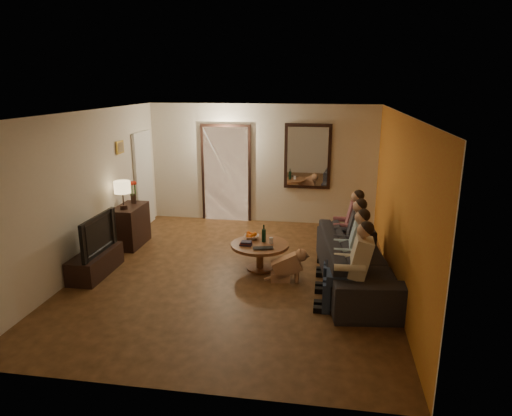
% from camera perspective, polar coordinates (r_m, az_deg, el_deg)
% --- Properties ---
extents(floor, '(5.00, 6.00, 0.01)m').
position_cam_1_polar(floor, '(7.59, -2.62, -8.17)').
color(floor, '#3A250F').
rests_on(floor, ground).
extents(ceiling, '(5.00, 6.00, 0.01)m').
position_cam_1_polar(ceiling, '(6.97, -2.89, 11.82)').
color(ceiling, white).
rests_on(ceiling, back_wall).
extents(back_wall, '(5.00, 0.02, 2.60)m').
position_cam_1_polar(back_wall, '(10.06, 0.72, 5.51)').
color(back_wall, beige).
rests_on(back_wall, floor).
extents(front_wall, '(5.00, 0.02, 2.60)m').
position_cam_1_polar(front_wall, '(4.42, -10.70, -8.03)').
color(front_wall, beige).
rests_on(front_wall, floor).
extents(left_wall, '(0.02, 6.00, 2.60)m').
position_cam_1_polar(left_wall, '(8.05, -20.47, 1.99)').
color(left_wall, beige).
rests_on(left_wall, floor).
extents(right_wall, '(0.02, 6.00, 2.60)m').
position_cam_1_polar(right_wall, '(7.11, 17.41, 0.56)').
color(right_wall, beige).
rests_on(right_wall, floor).
extents(orange_accent, '(0.01, 6.00, 2.60)m').
position_cam_1_polar(orange_accent, '(7.11, 17.33, 0.57)').
color(orange_accent, '#CD6223').
rests_on(orange_accent, right_wall).
extents(kitchen_doorway, '(1.00, 0.06, 2.10)m').
position_cam_1_polar(kitchen_doorway, '(10.23, -3.75, 4.22)').
color(kitchen_doorway, '#FFE0A5').
rests_on(kitchen_doorway, floor).
extents(door_trim, '(1.12, 0.04, 2.22)m').
position_cam_1_polar(door_trim, '(10.22, -3.76, 4.21)').
color(door_trim, black).
rests_on(door_trim, floor).
extents(fridge_glimpse, '(0.45, 0.03, 1.70)m').
position_cam_1_polar(fridge_glimpse, '(10.22, -2.36, 3.37)').
color(fridge_glimpse, silver).
rests_on(fridge_glimpse, floor).
extents(mirror_frame, '(1.00, 0.05, 1.40)m').
position_cam_1_polar(mirror_frame, '(9.90, 6.47, 6.42)').
color(mirror_frame, black).
rests_on(mirror_frame, back_wall).
extents(mirror_glass, '(0.86, 0.02, 1.26)m').
position_cam_1_polar(mirror_glass, '(9.87, 6.46, 6.39)').
color(mirror_glass, white).
rests_on(mirror_glass, back_wall).
extents(white_door, '(0.06, 0.85, 2.04)m').
position_cam_1_polar(white_door, '(10.10, -13.84, 3.49)').
color(white_door, white).
rests_on(white_door, floor).
extents(framed_art, '(0.03, 0.28, 0.24)m').
position_cam_1_polar(framed_art, '(9.07, -16.66, 7.29)').
color(framed_art, '#B28C33').
rests_on(framed_art, left_wall).
extents(art_canvas, '(0.01, 0.22, 0.18)m').
position_cam_1_polar(art_canvas, '(9.07, -16.57, 7.29)').
color(art_canvas, brown).
rests_on(art_canvas, left_wall).
extents(dresser, '(0.45, 0.87, 0.78)m').
position_cam_1_polar(dresser, '(9.05, -15.41, -2.15)').
color(dresser, black).
rests_on(dresser, floor).
extents(table_lamp, '(0.30, 0.30, 0.54)m').
position_cam_1_polar(table_lamp, '(8.69, -16.31, 1.56)').
color(table_lamp, beige).
rests_on(table_lamp, dresser).
extents(flower_vase, '(0.14, 0.14, 0.44)m').
position_cam_1_polar(flower_vase, '(9.09, -15.13, 1.92)').
color(flower_vase, red).
rests_on(flower_vase, dresser).
extents(tv_stand, '(0.45, 1.13, 0.38)m').
position_cam_1_polar(tv_stand, '(7.94, -19.43, -6.51)').
color(tv_stand, black).
rests_on(tv_stand, floor).
extents(tv, '(1.09, 0.14, 0.63)m').
position_cam_1_polar(tv, '(7.77, -19.75, -3.08)').
color(tv, black).
rests_on(tv, tv_stand).
extents(sofa, '(2.72, 1.32, 0.76)m').
position_cam_1_polar(sofa, '(7.22, 12.58, -6.54)').
color(sofa, black).
rests_on(sofa, floor).
extents(person_a, '(0.60, 0.40, 1.20)m').
position_cam_1_polar(person_a, '(6.30, 12.23, -7.71)').
color(person_a, tan).
rests_on(person_a, sofa).
extents(person_b, '(0.60, 0.40, 1.20)m').
position_cam_1_polar(person_b, '(6.86, 11.99, -5.75)').
color(person_b, tan).
rests_on(person_b, sofa).
extents(person_c, '(0.60, 0.40, 1.20)m').
position_cam_1_polar(person_c, '(7.42, 11.78, -4.09)').
color(person_c, tan).
rests_on(person_c, sofa).
extents(person_d, '(0.60, 0.40, 1.20)m').
position_cam_1_polar(person_d, '(7.99, 11.60, -2.66)').
color(person_d, tan).
rests_on(person_d, sofa).
extents(dog, '(0.59, 0.32, 0.56)m').
position_cam_1_polar(dog, '(7.22, 3.88, -7.07)').
color(dog, '#AB6E4F').
rests_on(dog, floor).
extents(coffee_table, '(0.98, 0.98, 0.45)m').
position_cam_1_polar(coffee_table, '(7.67, 0.49, -6.06)').
color(coffee_table, brown).
rests_on(coffee_table, floor).
extents(bowl, '(0.26, 0.26, 0.06)m').
position_cam_1_polar(bowl, '(7.81, -0.57, -3.65)').
color(bowl, white).
rests_on(bowl, coffee_table).
extents(oranges, '(0.20, 0.20, 0.08)m').
position_cam_1_polar(oranges, '(7.79, -0.58, -3.17)').
color(oranges, orange).
rests_on(oranges, bowl).
extents(wine_bottle, '(0.07, 0.07, 0.31)m').
position_cam_1_polar(wine_bottle, '(7.63, 0.98, -3.15)').
color(wine_bottle, black).
rests_on(wine_bottle, coffee_table).
extents(wine_glass, '(0.06, 0.06, 0.10)m').
position_cam_1_polar(wine_glass, '(7.60, 1.90, -4.07)').
color(wine_glass, silver).
rests_on(wine_glass, coffee_table).
extents(book_stack, '(0.20, 0.15, 0.07)m').
position_cam_1_polar(book_stack, '(7.52, -1.28, -4.40)').
color(book_stack, black).
rests_on(book_stack, coffee_table).
extents(laptop, '(0.37, 0.29, 0.03)m').
position_cam_1_polar(laptop, '(7.32, 0.94, -5.17)').
color(laptop, black).
rests_on(laptop, coffee_table).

